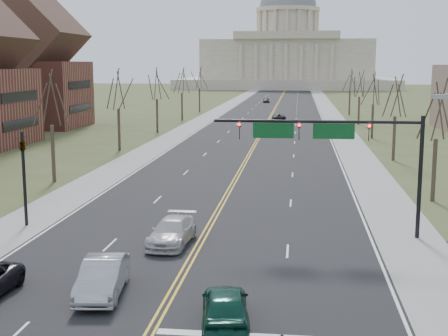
% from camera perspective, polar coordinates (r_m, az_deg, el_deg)
% --- Properties ---
extents(ground, '(600.00, 600.00, 0.00)m').
position_cam_1_polar(ground, '(25.70, -6.17, -13.70)').
color(ground, '#474A25').
rests_on(ground, ground).
extents(road, '(20.00, 380.00, 0.01)m').
position_cam_1_polar(road, '(133.49, 4.50, 5.12)').
color(road, black).
rests_on(road, ground).
extents(cross_road, '(120.00, 14.00, 0.01)m').
position_cam_1_polar(cross_road, '(31.19, -3.67, -9.42)').
color(cross_road, black).
rests_on(cross_road, ground).
extents(sidewalk_left, '(4.00, 380.00, 0.03)m').
position_cam_1_polar(sidewalk_left, '(134.52, -0.64, 5.19)').
color(sidewalk_left, gray).
rests_on(sidewalk_left, ground).
extents(sidewalk_right, '(4.00, 380.00, 0.03)m').
position_cam_1_polar(sidewalk_right, '(133.54, 9.67, 5.02)').
color(sidewalk_right, gray).
rests_on(sidewalk_right, ground).
extents(center_line, '(0.42, 380.00, 0.01)m').
position_cam_1_polar(center_line, '(133.49, 4.50, 5.12)').
color(center_line, gold).
rests_on(center_line, road).
extents(edge_line_left, '(0.15, 380.00, 0.01)m').
position_cam_1_polar(edge_line_left, '(134.25, 0.30, 5.18)').
color(edge_line_left, silver).
rests_on(edge_line_left, road).
extents(edge_line_right, '(0.15, 380.00, 0.01)m').
position_cam_1_polar(edge_line_right, '(133.45, 8.72, 5.04)').
color(edge_line_right, silver).
rests_on(edge_line_right, road).
extents(capitol, '(90.00, 60.00, 50.00)m').
position_cam_1_polar(capitol, '(273.00, 5.79, 10.30)').
color(capitol, beige).
rests_on(capitol, ground).
extents(signal_mast, '(12.12, 0.44, 7.20)m').
position_cam_1_polar(signal_mast, '(36.81, 9.90, 2.58)').
color(signal_mast, black).
rests_on(signal_mast, ground).
extents(signal_left, '(0.32, 0.36, 6.00)m').
position_cam_1_polar(signal_left, '(40.75, -17.85, 0.01)').
color(signal_left, black).
rests_on(signal_left, ground).
extents(tree_r_0, '(3.74, 3.74, 8.50)m').
position_cam_1_polar(tree_r_0, '(48.19, 18.92, 4.75)').
color(tree_r_0, '#31291D').
rests_on(tree_r_0, ground).
extents(tree_l_0, '(3.96, 3.96, 9.00)m').
position_cam_1_polar(tree_l_0, '(55.23, -15.56, 5.86)').
color(tree_l_0, '#31291D').
rests_on(tree_l_0, ground).
extents(tree_r_1, '(3.74, 3.74, 8.50)m').
position_cam_1_polar(tree_r_1, '(67.84, 15.44, 6.15)').
color(tree_r_1, '#31291D').
rests_on(tree_r_1, ground).
extents(tree_l_1, '(3.96, 3.96, 9.00)m').
position_cam_1_polar(tree_l_1, '(74.09, -9.67, 6.91)').
color(tree_l_1, '#31291D').
rests_on(tree_l_1, ground).
extents(tree_r_2, '(3.74, 3.74, 8.50)m').
position_cam_1_polar(tree_r_2, '(87.65, 13.52, 6.91)').
color(tree_r_2, '#31291D').
rests_on(tree_r_2, ground).
extents(tree_l_2, '(3.96, 3.96, 9.00)m').
position_cam_1_polar(tree_l_2, '(93.43, -6.18, 7.49)').
color(tree_l_2, '#31291D').
rests_on(tree_l_2, ground).
extents(tree_r_3, '(3.74, 3.74, 8.50)m').
position_cam_1_polar(tree_r_3, '(107.53, 12.30, 7.38)').
color(tree_r_3, '#31291D').
rests_on(tree_r_3, ground).
extents(tree_l_3, '(3.96, 3.96, 9.00)m').
position_cam_1_polar(tree_l_3, '(113.00, -3.88, 7.86)').
color(tree_l_3, '#31291D').
rests_on(tree_l_3, ground).
extents(tree_r_4, '(3.74, 3.74, 8.50)m').
position_cam_1_polar(tree_r_4, '(127.44, 11.46, 7.70)').
color(tree_r_4, '#31291D').
rests_on(tree_r_4, ground).
extents(tree_l_4, '(3.96, 3.96, 9.00)m').
position_cam_1_polar(tree_l_4, '(132.70, -2.27, 8.11)').
color(tree_l_4, '#31291D').
rests_on(tree_l_4, ground).
extents(bldg_left_far, '(17.10, 14.28, 23.25)m').
position_cam_1_polar(bldg_left_far, '(106.29, -17.50, 8.76)').
color(bldg_left_far, brown).
rests_on(bldg_left_far, ground).
extents(car_nb_inner_lead, '(2.40, 4.72, 1.54)m').
position_cam_1_polar(car_nb_inner_lead, '(24.92, 0.12, -12.47)').
color(car_nb_inner_lead, '#0E3E30').
rests_on(car_nb_inner_lead, road).
extents(car_sb_inner_lead, '(2.29, 5.09, 1.62)m').
position_cam_1_polar(car_sb_inner_lead, '(28.40, -11.04, -9.76)').
color(car_sb_inner_lead, '#A1A4A9').
rests_on(car_sb_inner_lead, road).
extents(car_sb_inner_second, '(2.36, 5.16, 1.46)m').
position_cam_1_polar(car_sb_inner_second, '(35.52, -4.78, -5.82)').
color(car_sb_inner_second, '#B6B6B6').
rests_on(car_sb_inner_second, road).
extents(car_far_nb, '(2.72, 5.08, 1.36)m').
position_cam_1_polar(car_far_nb, '(112.38, 5.05, 4.65)').
color(car_far_nb, black).
rests_on(car_far_nb, road).
extents(car_far_sb, '(2.05, 4.19, 1.38)m').
position_cam_1_polar(car_far_sb, '(166.31, 3.88, 6.22)').
color(car_far_sb, '#43464A').
rests_on(car_far_sb, road).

